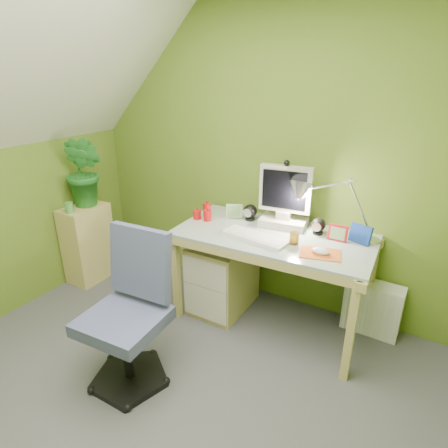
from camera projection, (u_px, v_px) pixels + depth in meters
The scene contains 20 objects.
floor at pixel (135, 422), 2.11m from camera, with size 3.20×3.20×0.01m, color #4C4C51.
wall_back at pixel (262, 158), 2.93m from camera, with size 3.20×0.01×2.40m, color olive.
desk at pixel (271, 279), 2.82m from camera, with size 1.40×0.70×0.75m, color tan, non-canonical shape.
monitor at pixel (285, 194), 2.73m from camera, with size 0.36×0.21×0.50m, color #B7B0A5, non-canonical shape.
speaker_left at pixel (250, 212), 2.91m from camera, with size 0.11×0.11×0.13m, color black, non-canonical shape.
speaker_right at pixel (318, 226), 2.66m from camera, with size 0.10×0.10×0.12m, color black, non-canonical shape.
keyboard at pixel (255, 237), 2.60m from camera, with size 0.47×0.15×0.02m, color white.
mousepad at pixel (320, 253), 2.39m from camera, with size 0.25×0.18×0.01m, color #D15E20.
mouse at pixel (320, 251), 2.38m from camera, with size 0.12×0.07×0.04m, color white.
amber_tumbler at pixel (294, 238), 2.51m from camera, with size 0.06×0.06×0.08m, color #966515.
candle_cluster at pixel (204, 212), 2.94m from camera, with size 0.15×0.13×0.11m, color red, non-canonical shape.
photo_frame_red at pixel (338, 233), 2.56m from camera, with size 0.13×0.02×0.11m, color red.
photo_frame_blue at pixel (360, 234), 2.52m from camera, with size 0.15×0.02×0.13m, color navy.
photo_frame_green at pixel (234, 211), 2.95m from camera, with size 0.13×0.02×0.11m, color #92B67D.
desk_lamp at pixel (349, 195), 2.49m from camera, with size 0.59×0.25×0.63m, color silver, non-canonical shape.
side_ledge at pixel (88, 243), 3.45m from camera, with size 0.26×0.41×0.71m, color tan.
potted_plant at pixel (85, 172), 3.22m from camera, with size 0.34×0.28×0.62m, color #246E26.
green_cup at pixel (69, 208), 3.16m from camera, with size 0.07×0.07×0.09m, color #4C9940.
task_chair at pixel (123, 319), 2.22m from camera, with size 0.52×0.52×0.94m, color #42486D, non-canonical shape.
radiator at pixel (372, 308), 2.77m from camera, with size 0.40×0.16×0.40m, color silver.
Camera 1 is at (1.20, -1.07, 1.84)m, focal length 30.00 mm.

